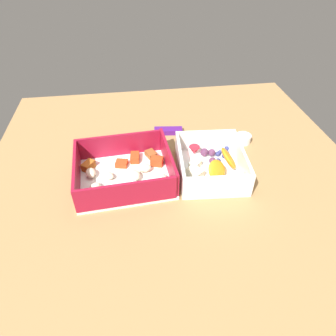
# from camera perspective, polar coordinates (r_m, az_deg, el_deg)

# --- Properties ---
(table_surface) EXTENTS (0.80, 0.80, 0.02)m
(table_surface) POSITION_cam_1_polar(r_m,az_deg,el_deg) (0.65, 1.10, -1.26)
(table_surface) COLOR #9E7547
(table_surface) RESTS_ON ground
(pasta_container) EXTENTS (0.20, 0.18, 0.06)m
(pasta_container) POSITION_cam_1_polar(r_m,az_deg,el_deg) (0.62, -8.21, -0.70)
(pasta_container) COLOR white
(pasta_container) RESTS_ON table_surface
(fruit_bowl) EXTENTS (0.15, 0.17, 0.06)m
(fruit_bowl) POSITION_cam_1_polar(r_m,az_deg,el_deg) (0.64, 8.25, 0.75)
(fruit_bowl) COLOR white
(fruit_bowl) RESTS_ON table_surface
(candy_bar) EXTENTS (0.07, 0.03, 0.01)m
(candy_bar) POSITION_cam_1_polar(r_m,az_deg,el_deg) (0.76, 0.06, 7.07)
(candy_bar) COLOR #51197A
(candy_bar) RESTS_ON table_surface
(paper_cup_liner) EXTENTS (0.04, 0.04, 0.02)m
(paper_cup_liner) POSITION_cam_1_polar(r_m,az_deg,el_deg) (0.74, 14.10, 5.43)
(paper_cup_liner) COLOR white
(paper_cup_liner) RESTS_ON table_surface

